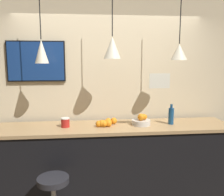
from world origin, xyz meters
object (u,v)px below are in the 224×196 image
at_px(spread_jar, 65,122).
at_px(mounted_tv, 36,61).
at_px(juice_bottle, 171,116).
at_px(fruit_bowl, 141,121).

xyz_separation_m(spread_jar, mounted_tv, (-0.38, 0.37, 0.74)).
xyz_separation_m(juice_bottle, mounted_tv, (-1.71, 0.37, 0.68)).
bearing_deg(mounted_tv, juice_bottle, -12.19).
bearing_deg(fruit_bowl, mounted_tv, 164.22).
bearing_deg(spread_jar, mounted_tv, 135.93).
bearing_deg(spread_jar, juice_bottle, 0.00).
relative_size(fruit_bowl, juice_bottle, 0.90).
bearing_deg(juice_bottle, mounted_tv, 167.81).
bearing_deg(spread_jar, fruit_bowl, -0.31).
height_order(fruit_bowl, spread_jar, fruit_bowl).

